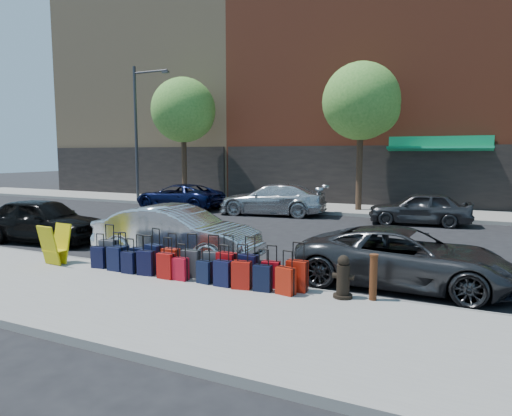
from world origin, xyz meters
The scene contains 41 objects.
ground centered at (0.00, 0.00, 0.00)m, with size 120.00×120.00×0.00m, color black.
sidewalk_near centered at (0.00, -6.50, 0.07)m, with size 60.00×4.00×0.15m, color gray.
sidewalk_far centered at (0.00, 10.00, 0.07)m, with size 60.00×4.00×0.15m, color gray.
curb_near centered at (0.00, -4.48, 0.07)m, with size 60.00×0.08×0.15m, color gray.
curb_far centered at (0.00, 7.98, 0.07)m, with size 60.00×0.08×0.15m, color gray.
building_left centered at (-16.00, 17.98, 7.98)m, with size 15.00×12.12×16.00m.
building_center centered at (0.00, 17.99, 9.98)m, with size 17.00×12.85×20.00m.
tree_left centered at (-9.86, 9.50, 5.41)m, with size 3.80×3.80×7.27m.
tree_center centered at (0.64, 9.50, 5.41)m, with size 3.80×3.80×7.27m.
streetlight centered at (-12.80, 8.80, 4.66)m, with size 2.59×0.18×8.00m.
suitcase_front_0 centered at (-2.49, -4.78, 0.48)m, with size 0.45×0.28×1.04m.
suitcase_front_1 centered at (-2.04, -4.83, 0.43)m, with size 0.39×0.24×0.89m.
suitcase_front_2 centered at (-1.55, -4.77, 0.42)m, with size 0.36×0.20×0.85m.
suitcase_front_3 centered at (-1.07, -4.76, 0.48)m, with size 0.47×0.32×1.04m.
suitcase_front_4 centered at (-0.56, -4.80, 0.45)m, with size 0.40×0.22×0.97m.
suitcase_front_5 centered at (0.01, -4.81, 0.46)m, with size 0.43×0.26×1.00m.
suitcase_front_6 centered at (0.57, -4.78, 0.47)m, with size 0.46×0.31×1.01m.
suitcase_front_7 centered at (0.93, -4.79, 0.48)m, with size 0.45×0.28×1.04m.
suitcase_front_8 centered at (1.45, -4.78, 0.48)m, with size 0.46×0.29×1.04m.
suitcase_front_9 centered at (1.98, -4.77, 0.43)m, with size 0.39×0.25×0.90m.
suitcase_front_10 centered at (2.57, -4.78, 0.47)m, with size 0.43×0.24×1.02m.
suitcase_back_0 centered at (-2.51, -5.08, 0.42)m, with size 0.38×0.25×0.85m.
suitcase_back_1 centered at (-1.95, -5.11, 0.44)m, with size 0.39×0.23×0.93m.
suitcase_back_2 centered at (-1.50, -5.16, 0.41)m, with size 0.35×0.21×0.82m.
suitcase_back_3 centered at (-1.02, -5.12, 0.44)m, with size 0.41×0.27×0.93m.
suitcase_back_4 centered at (-0.43, -5.15, 0.44)m, with size 0.40×0.23×0.93m.
suitcase_back_5 centered at (-0.06, -5.13, 0.40)m, with size 0.34×0.20×0.82m.
suitcase_back_6 centered at (0.55, -5.10, 0.40)m, with size 0.35×0.23×0.79m.
suitcase_back_7 centered at (1.03, -5.12, 0.43)m, with size 0.38×0.22×0.88m.
suitcase_back_8 centered at (1.47, -5.12, 0.44)m, with size 0.43×0.30×0.94m.
suitcase_back_9 centered at (1.93, -5.08, 0.42)m, with size 0.38×0.24×0.87m.
suitcase_back_10 centered at (2.44, -5.08, 0.43)m, with size 0.41×0.28×0.89m.
fire_hydrant centered at (3.53, -4.79, 0.54)m, with size 0.42×0.38×0.85m.
bollard centered at (4.08, -4.68, 0.61)m, with size 0.17×0.17×0.90m.
display_rack centered at (-3.80, -5.28, 0.65)m, with size 0.60×0.65×1.01m.
car_near_0 centered at (-7.14, -2.88, 0.75)m, with size 1.77×4.39×1.50m, color black.
car_near_1 centered at (-1.55, -3.14, 0.76)m, with size 1.62×4.63×1.53m, color silver.
car_near_2 centered at (4.42, -2.93, 0.65)m, with size 2.17×4.71×1.31m, color #363639.
car_far_0 centered at (-8.51, 6.80, 0.67)m, with size 2.24×4.86×1.35m, color #0C1236.
car_far_1 centered at (-3.06, 6.80, 0.76)m, with size 2.12×5.22×1.52m, color silver.
car_far_2 centered at (3.72, 6.63, 0.70)m, with size 1.65×4.09×1.39m, color #343437.
Camera 1 is at (5.74, -13.32, 2.94)m, focal length 32.00 mm.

